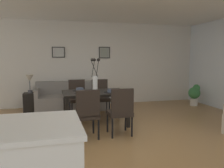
{
  "coord_description": "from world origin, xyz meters",
  "views": [
    {
      "loc": [
        -1.12,
        -3.82,
        1.46
      ],
      "look_at": [
        0.16,
        0.97,
        0.9
      ],
      "focal_mm": 36.0,
      "sensor_mm": 36.0,
      "label": 1
    }
  ],
  "objects": [
    {
      "name": "placemat_near_left",
      "position": [
        -0.53,
        0.81,
        0.74
      ],
      "size": [
        0.32,
        0.32,
        0.01
      ],
      "primitive_type": "cylinder",
      "color": "black",
      "rests_on": "dining_table"
    },
    {
      "name": "potted_plant",
      "position": [
        3.16,
        2.22,
        0.37
      ],
      "size": [
        0.36,
        0.36,
        0.67
      ],
      "color": "silver",
      "rests_on": "ground"
    },
    {
      "name": "back_wall_panel",
      "position": [
        0.0,
        3.25,
        1.3
      ],
      "size": [
        9.0,
        0.1,
        2.6
      ],
      "primitive_type": "cube",
      "color": "silver",
      "rests_on": "ground"
    },
    {
      "name": "dining_chair_near_right",
      "position": [
        -0.51,
        1.93,
        0.51
      ],
      "size": [
        0.47,
        0.47,
        0.92
      ],
      "color": "black",
      "rests_on": "ground"
    },
    {
      "name": "side_table",
      "position": [
        -1.73,
        2.69,
        0.26
      ],
      "size": [
        0.36,
        0.36,
        0.52
      ],
      "primitive_type": "cube",
      "color": "black",
      "rests_on": "ground"
    },
    {
      "name": "bowl_near_right",
      "position": [
        -0.53,
        1.24,
        0.78
      ],
      "size": [
        0.17,
        0.17,
        0.07
      ],
      "color": "#475166",
      "rests_on": "dining_table"
    },
    {
      "name": "dining_table",
      "position": [
        -0.22,
        1.02,
        0.65
      ],
      "size": [
        1.4,
        0.94,
        0.74
      ],
      "color": "black",
      "rests_on": "ground"
    },
    {
      "name": "placemat_near_right",
      "position": [
        -0.53,
        1.24,
        0.74
      ],
      "size": [
        0.32,
        0.32,
        0.01
      ],
      "primitive_type": "cylinder",
      "color": "black",
      "rests_on": "dining_table"
    },
    {
      "name": "sofa",
      "position": [
        -0.6,
        2.7,
        0.28
      ],
      "size": [
        2.01,
        0.84,
        0.8
      ],
      "color": "gray",
      "rests_on": "ground"
    },
    {
      "name": "dining_chair_near_left",
      "position": [
        -0.54,
        0.13,
        0.51
      ],
      "size": [
        0.47,
        0.47,
        0.92
      ],
      "color": "black",
      "rests_on": "ground"
    },
    {
      "name": "bowl_near_left",
      "position": [
        -0.53,
        0.81,
        0.78
      ],
      "size": [
        0.17,
        0.17,
        0.07
      ],
      "color": "#475166",
      "rests_on": "dining_table"
    },
    {
      "name": "ground_plane",
      "position": [
        0.0,
        0.0,
        0.0
      ],
      "size": [
        9.0,
        9.0,
        0.0
      ],
      "primitive_type": "plane",
      "color": "olive"
    },
    {
      "name": "placemat_far_left",
      "position": [
        0.1,
        0.81,
        0.74
      ],
      "size": [
        0.32,
        0.32,
        0.01
      ],
      "primitive_type": "cylinder",
      "color": "black",
      "rests_on": "dining_table"
    },
    {
      "name": "table_lamp",
      "position": [
        -1.73,
        2.69,
        0.89
      ],
      "size": [
        0.22,
        0.22,
        0.51
      ],
      "color": "#4C4C51",
      "rests_on": "side_table"
    },
    {
      "name": "bowl_far_left",
      "position": [
        0.1,
        0.81,
        0.78
      ],
      "size": [
        0.17,
        0.17,
        0.07
      ],
      "color": "#475166",
      "rests_on": "dining_table"
    },
    {
      "name": "framed_picture_left",
      "position": [
        -0.93,
        3.18,
        1.66
      ],
      "size": [
        0.38,
        0.03,
        0.32
      ],
      "color": "black"
    },
    {
      "name": "dining_chair_far_left",
      "position": [
        0.11,
        0.16,
        0.51
      ],
      "size": [
        0.44,
        0.44,
        0.92
      ],
      "color": "black",
      "rests_on": "ground"
    },
    {
      "name": "dining_chair_far_right",
      "position": [
        0.08,
        1.88,
        0.51
      ],
      "size": [
        0.46,
        0.46,
        0.92
      ],
      "color": "black",
      "rests_on": "ground"
    },
    {
      "name": "centerpiece_vase",
      "position": [
        -0.22,
        1.03,
        1.02
      ],
      "size": [
        0.21,
        0.23,
        0.73
      ],
      "color": "white",
      "rests_on": "dining_table"
    },
    {
      "name": "framed_picture_center",
      "position": [
        0.49,
        3.18,
        1.66
      ],
      "size": [
        0.36,
        0.03,
        0.36
      ],
      "color": "black"
    }
  ]
}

